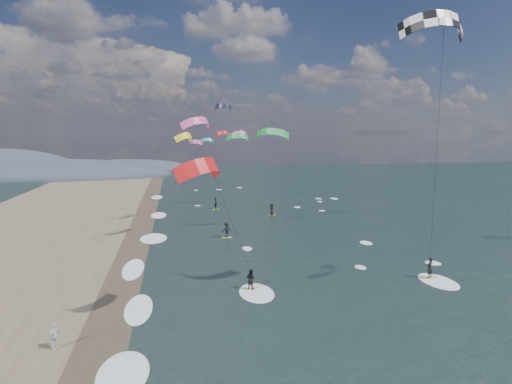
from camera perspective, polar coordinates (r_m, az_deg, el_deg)
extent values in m
plane|color=black|center=(26.89, 7.36, -18.49)|extent=(260.00, 260.00, 0.00)
cube|color=#382D23|center=(35.17, -17.65, -12.29)|extent=(3.00, 240.00, 0.00)
ellipsoid|color=#3D4756|center=(127.54, -25.58, 1.76)|extent=(64.00, 24.00, 10.00)
ellipsoid|color=#3D4756|center=(144.02, -16.64, 2.82)|extent=(40.00, 18.00, 7.00)
cube|color=gold|center=(38.74, 22.09, -10.57)|extent=(1.41, 0.42, 0.06)
imported|color=black|center=(38.48, 22.16, -9.30)|extent=(0.75, 0.67, 1.73)
ellipsoid|color=white|center=(38.29, 23.13, -10.90)|extent=(2.60, 4.20, 0.12)
cylinder|color=black|center=(33.32, 22.89, 4.15)|extent=(0.02, 0.02, 19.02)
cube|color=gold|center=(33.66, -0.71, -12.79)|extent=(1.22, 0.38, 0.06)
imported|color=black|center=(33.39, -0.72, -11.50)|extent=(0.95, 0.95, 1.55)
ellipsoid|color=white|center=(32.99, 0.07, -13.28)|extent=(2.60, 4.20, 0.12)
cylinder|color=black|center=(28.93, -3.09, -4.54)|extent=(0.02, 0.02, 11.21)
cube|color=gold|center=(49.41, -3.93, -6.05)|extent=(1.10, 0.35, 0.05)
imported|color=black|center=(49.20, -3.94, -5.03)|extent=(1.29, 0.98, 1.76)
cube|color=gold|center=(62.80, 2.12, -3.03)|extent=(1.10, 0.35, 0.05)
imported|color=black|center=(62.64, 2.12, -2.28)|extent=(0.70, 0.90, 1.62)
cube|color=gold|center=(67.62, -5.38, -2.27)|extent=(1.10, 0.35, 0.05)
imported|color=black|center=(67.46, -5.39, -1.50)|extent=(0.47, 0.68, 1.79)
ellipsoid|color=white|center=(24.18, -18.08, -22.05)|extent=(2.40, 5.40, 0.11)
ellipsoid|color=white|center=(31.33, -16.25, -14.79)|extent=(2.40, 5.40, 0.11)
ellipsoid|color=white|center=(39.77, -15.08, -9.82)|extent=(2.40, 5.40, 0.11)
ellipsoid|color=white|center=(50.34, -14.21, -6.05)|extent=(2.40, 5.40, 0.11)
ellipsoid|color=white|center=(64.01, -13.53, -3.06)|extent=(2.40, 5.40, 0.11)
ellipsoid|color=white|center=(81.75, -12.99, -0.69)|extent=(2.40, 5.40, 0.11)
imported|color=silver|center=(27.34, -25.32, -17.04)|extent=(0.78, 0.91, 1.47)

